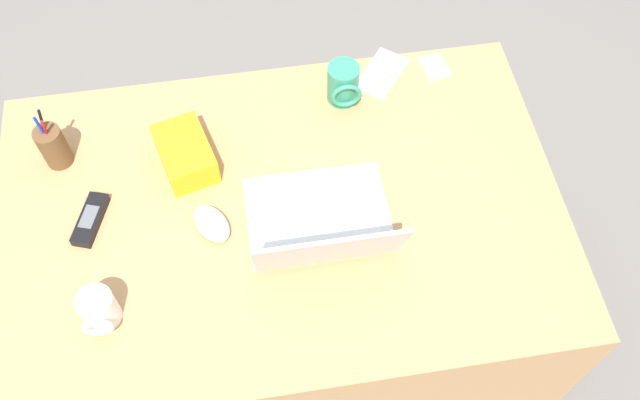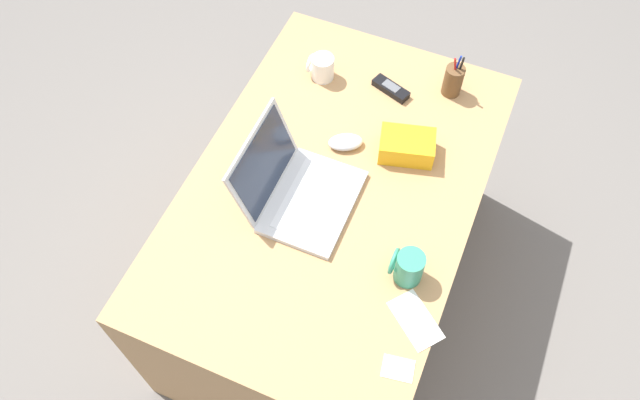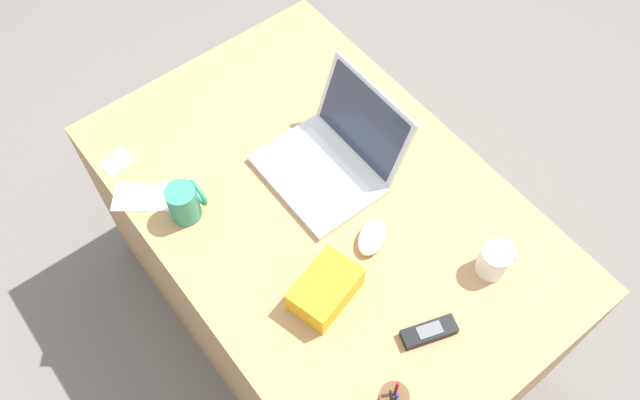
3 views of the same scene
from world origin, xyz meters
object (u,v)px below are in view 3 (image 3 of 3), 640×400
(computer_mouse, at_px, (372,237))
(snack_bag, at_px, (325,289))
(laptop, at_px, (332,157))
(coffee_mug_tall, at_px, (185,202))
(cordless_phone, at_px, (429,332))
(coffee_mug_white, at_px, (495,260))

(computer_mouse, height_order, snack_bag, snack_bag)
(computer_mouse, bearing_deg, laptop, 137.37)
(coffee_mug_tall, xyz_separation_m, snack_bag, (0.40, 0.14, -0.02))
(coffee_mug_tall, relative_size, cordless_phone, 0.78)
(laptop, bearing_deg, coffee_mug_tall, -106.93)
(coffee_mug_white, relative_size, coffee_mug_tall, 0.81)
(cordless_phone, bearing_deg, coffee_mug_tall, -156.83)
(laptop, distance_m, computer_mouse, 0.25)
(coffee_mug_white, relative_size, snack_bag, 0.52)
(coffee_mug_tall, distance_m, cordless_phone, 0.68)
(laptop, xyz_separation_m, computer_mouse, (0.24, -0.06, -0.03))
(laptop, xyz_separation_m, cordless_phone, (0.51, -0.11, -0.03))
(computer_mouse, bearing_deg, coffee_mug_tall, -166.27)
(laptop, distance_m, coffee_mug_white, 0.49)
(cordless_phone, distance_m, snack_bag, 0.26)
(laptop, height_order, coffee_mug_tall, laptop)
(computer_mouse, distance_m, cordless_phone, 0.27)
(snack_bag, bearing_deg, coffee_mug_white, 62.13)
(laptop, bearing_deg, cordless_phone, -12.78)
(coffee_mug_tall, relative_size, snack_bag, 0.64)
(laptop, height_order, computer_mouse, laptop)
(laptop, relative_size, computer_mouse, 2.92)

